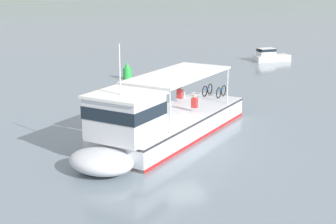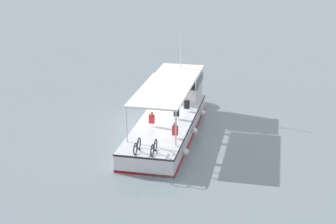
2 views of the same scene
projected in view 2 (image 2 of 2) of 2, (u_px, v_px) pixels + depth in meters
ground_plane at (154, 127)px, 32.98m from camera, size 400.00×400.00×0.00m
ferry_main at (171, 112)px, 32.56m from camera, size 11.08×11.27×5.32m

